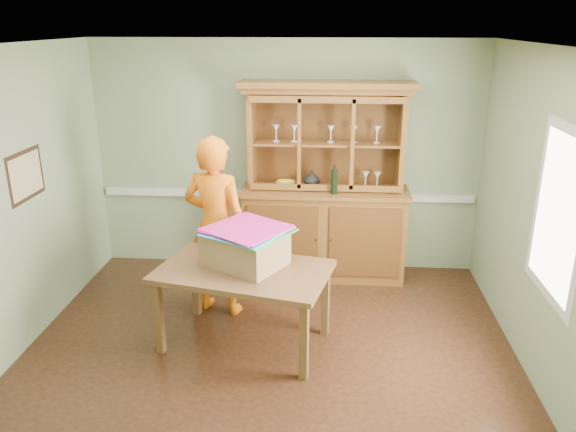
# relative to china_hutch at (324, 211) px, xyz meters

# --- Properties ---
(floor) EXTENTS (4.50, 4.50, 0.00)m
(floor) POSITION_rel_china_hutch_xyz_m (-0.46, -1.74, -0.79)
(floor) COLOR #472816
(floor) RESTS_ON ground
(ceiling) EXTENTS (4.50, 4.50, 0.00)m
(ceiling) POSITION_rel_china_hutch_xyz_m (-0.46, -1.74, 1.91)
(ceiling) COLOR white
(ceiling) RESTS_ON wall_back
(wall_back) EXTENTS (4.50, 0.00, 4.50)m
(wall_back) POSITION_rel_china_hutch_xyz_m (-0.46, 0.26, 0.56)
(wall_back) COLOR gray
(wall_back) RESTS_ON floor
(wall_left) EXTENTS (0.00, 4.00, 4.00)m
(wall_left) POSITION_rel_china_hutch_xyz_m (-2.71, -1.74, 0.56)
(wall_left) COLOR gray
(wall_left) RESTS_ON floor
(wall_right) EXTENTS (0.00, 4.00, 4.00)m
(wall_right) POSITION_rel_china_hutch_xyz_m (1.79, -1.74, 0.56)
(wall_right) COLOR gray
(wall_right) RESTS_ON floor
(wall_front) EXTENTS (4.50, 0.00, 4.50)m
(wall_front) POSITION_rel_china_hutch_xyz_m (-0.46, -3.74, 0.56)
(wall_front) COLOR gray
(wall_front) RESTS_ON floor
(chair_rail) EXTENTS (4.41, 0.05, 0.08)m
(chair_rail) POSITION_rel_china_hutch_xyz_m (-0.46, 0.23, 0.11)
(chair_rail) COLOR silver
(chair_rail) RESTS_ON wall_back
(framed_map) EXTENTS (0.03, 0.60, 0.46)m
(framed_map) POSITION_rel_china_hutch_xyz_m (-2.69, -1.44, 0.76)
(framed_map) COLOR black
(framed_map) RESTS_ON wall_left
(window_panel) EXTENTS (0.03, 0.96, 1.36)m
(window_panel) POSITION_rel_china_hutch_xyz_m (1.77, -2.04, 0.71)
(window_panel) COLOR silver
(window_panel) RESTS_ON wall_right
(china_hutch) EXTENTS (1.92, 0.63, 2.26)m
(china_hutch) POSITION_rel_china_hutch_xyz_m (0.00, 0.00, 0.00)
(china_hutch) COLOR brown
(china_hutch) RESTS_ON floor
(dining_table) EXTENTS (1.68, 1.23, 0.76)m
(dining_table) POSITION_rel_china_hutch_xyz_m (-0.70, -1.60, -0.12)
(dining_table) COLOR brown
(dining_table) RESTS_ON floor
(cardboard_box) EXTENTS (0.83, 0.78, 0.31)m
(cardboard_box) POSITION_rel_china_hutch_xyz_m (-0.70, -1.49, 0.12)
(cardboard_box) COLOR #906E4A
(cardboard_box) RESTS_ON dining_table
(kite_stack) EXTENTS (0.87, 0.87, 0.04)m
(kite_stack) POSITION_rel_china_hutch_xyz_m (-0.67, -1.47, 0.30)
(kite_stack) COLOR green
(kite_stack) RESTS_ON cardboard_box
(person) EXTENTS (0.76, 0.60, 1.85)m
(person) POSITION_rel_china_hutch_xyz_m (-1.07, -0.97, 0.13)
(person) COLOR orange
(person) RESTS_ON floor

